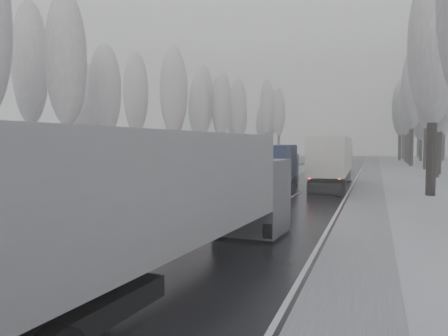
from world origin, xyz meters
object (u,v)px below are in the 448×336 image
Objects in this scene: truck_cream_box at (333,158)px; box_truck_distant at (331,157)px; truck_blue_box at (278,165)px; truck_red_white at (213,162)px; truck_grey_tarp at (168,197)px; truck_red_red at (214,155)px.

box_truck_distant is (-4.26, 43.62, -1.17)m from truck_cream_box.
truck_blue_box is 0.86× the size of truck_cream_box.
box_truck_distant is 47.53m from truck_red_white.
truck_grey_tarp is 0.95× the size of truck_cream_box.
box_truck_distant is at bearing 70.90° from truck_red_red.
truck_cream_box reaches higher than truck_blue_box.
truck_grey_tarp reaches higher than box_truck_distant.
truck_red_white reaches higher than truck_blue_box.
truck_grey_tarp is 25.65m from truck_red_white.
truck_blue_box is 2.00× the size of box_truck_distant.
truck_grey_tarp is 1.10× the size of truck_red_white.
truck_grey_tarp is 21.70m from truck_blue_box.
truck_grey_tarp is at bearing -80.32° from box_truck_distant.
truck_cream_box is (1.73, 28.02, 0.13)m from truck_grey_tarp.
truck_red_red is at bearing -102.15° from box_truck_distant.
truck_cream_box reaches higher than box_truck_distant.
truck_red_white is (-7.87, 24.41, -0.22)m from truck_grey_tarp.
truck_red_red is at bearing 140.51° from truck_cream_box.
truck_grey_tarp is 71.69m from box_truck_distant.
truck_cream_box is at bearing -76.77° from box_truck_distant.
truck_red_white reaches higher than box_truck_distant.
truck_red_red is (-12.07, 18.81, 0.22)m from truck_blue_box.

